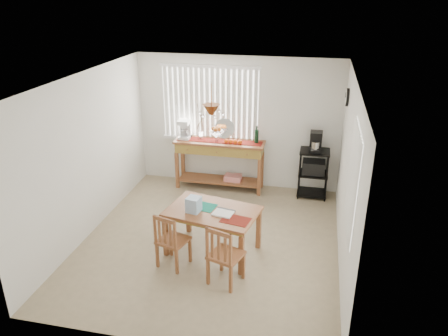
% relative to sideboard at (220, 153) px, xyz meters
% --- Properties ---
extents(ground, '(4.00, 4.50, 0.01)m').
position_rel_sideboard_xyz_m(ground, '(0.29, -1.98, -0.75)').
color(ground, tan).
extents(room_shell, '(4.20, 4.70, 2.70)m').
position_rel_sideboard_xyz_m(room_shell, '(0.30, -1.97, 0.95)').
color(room_shell, white).
rests_on(room_shell, ground).
extents(sideboard, '(1.76, 0.50, 0.99)m').
position_rel_sideboard_xyz_m(sideboard, '(0.00, 0.00, 0.00)').
color(sideboard, brown).
rests_on(sideboard, ground).
extents(sideboard_items, '(1.67, 0.42, 0.76)m').
position_rel_sideboard_xyz_m(sideboard_items, '(-0.28, 0.02, 0.40)').
color(sideboard_items, maroon).
rests_on(sideboard_items, sideboard).
extents(wire_cart, '(0.55, 0.44, 0.94)m').
position_rel_sideboard_xyz_m(wire_cart, '(1.82, 0.01, -0.18)').
color(wire_cart, black).
rests_on(wire_cart, ground).
extents(cart_items, '(0.22, 0.26, 0.39)m').
position_rel_sideboard_xyz_m(cart_items, '(1.82, 0.02, 0.37)').
color(cart_items, black).
rests_on(cart_items, wire_cart).
extents(dining_table, '(1.47, 1.09, 0.71)m').
position_rel_sideboard_xyz_m(dining_table, '(0.40, -2.26, -0.11)').
color(dining_table, brown).
rests_on(dining_table, ground).
extents(table_items, '(1.02, 0.66, 0.23)m').
position_rel_sideboard_xyz_m(table_items, '(0.25, -2.35, 0.05)').
color(table_items, '#167C65').
rests_on(table_items, dining_table).
extents(chair_left, '(0.50, 0.50, 0.86)m').
position_rel_sideboard_xyz_m(chair_left, '(-0.09, -2.76, -0.32)').
color(chair_left, brown).
rests_on(chair_left, ground).
extents(chair_right, '(0.53, 0.53, 0.90)m').
position_rel_sideboard_xyz_m(chair_right, '(0.74, -2.99, -0.30)').
color(chair_right, brown).
rests_on(chair_right, ground).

